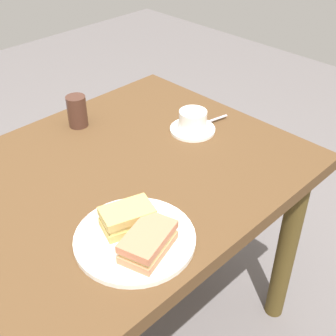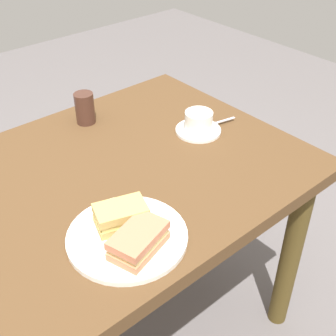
% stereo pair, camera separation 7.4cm
% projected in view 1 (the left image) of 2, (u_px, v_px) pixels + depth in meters
% --- Properties ---
extents(dining_table, '(1.34, 0.83, 0.75)m').
position_uv_depth(dining_table, '(82.00, 221.00, 1.26)').
color(dining_table, '#53381F').
rests_on(dining_table, ground_plane).
extents(sandwich_plate, '(0.29, 0.29, 0.01)m').
position_uv_depth(sandwich_plate, '(135.00, 239.00, 1.05)').
color(sandwich_plate, white).
rests_on(sandwich_plate, dining_table).
extents(sandwich_front, '(0.14, 0.11, 0.05)m').
position_uv_depth(sandwich_front, '(127.00, 218.00, 1.06)').
color(sandwich_front, tan).
rests_on(sandwich_front, sandwich_plate).
extents(sandwich_back, '(0.15, 0.12, 0.05)m').
position_uv_depth(sandwich_back, '(148.00, 242.00, 1.00)').
color(sandwich_back, tan).
rests_on(sandwich_back, sandwich_plate).
extents(coffee_saucer, '(0.15, 0.15, 0.01)m').
position_uv_depth(coffee_saucer, '(192.00, 129.00, 1.46)').
color(coffee_saucer, white).
rests_on(coffee_saucer, dining_table).
extents(coffee_cup, '(0.11, 0.09, 0.06)m').
position_uv_depth(coffee_cup, '(192.00, 119.00, 1.44)').
color(coffee_cup, white).
rests_on(coffee_cup, coffee_saucer).
extents(spoon, '(0.10, 0.03, 0.01)m').
position_uv_depth(spoon, '(211.00, 120.00, 1.49)').
color(spoon, silver).
rests_on(spoon, coffee_saucer).
extents(drinking_glass, '(0.06, 0.06, 0.11)m').
position_uv_depth(drinking_glass, '(77.00, 111.00, 1.46)').
color(drinking_glass, '#472A20').
rests_on(drinking_glass, dining_table).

